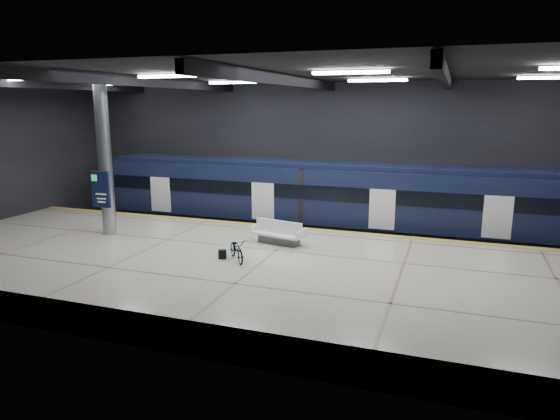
% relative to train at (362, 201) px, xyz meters
% --- Properties ---
extents(ground, '(30.00, 30.00, 0.00)m').
position_rel_train_xyz_m(ground, '(-2.24, -5.50, -2.06)').
color(ground, black).
rests_on(ground, ground).
extents(room_shell, '(30.10, 16.10, 8.05)m').
position_rel_train_xyz_m(room_shell, '(-2.25, -5.49, 3.66)').
color(room_shell, black).
rests_on(room_shell, ground).
extents(platform, '(30.00, 11.00, 1.10)m').
position_rel_train_xyz_m(platform, '(-2.24, -8.00, -1.51)').
color(platform, beige).
rests_on(platform, ground).
extents(safety_strip, '(30.00, 0.40, 0.01)m').
position_rel_train_xyz_m(safety_strip, '(-2.24, -2.75, -0.95)').
color(safety_strip, gold).
rests_on(safety_strip, platform).
extents(rails, '(30.00, 1.52, 0.16)m').
position_rel_train_xyz_m(rails, '(-2.24, 0.00, -1.98)').
color(rails, gray).
rests_on(rails, ground).
extents(train, '(29.40, 2.84, 3.79)m').
position_rel_train_xyz_m(train, '(0.00, 0.00, 0.00)').
color(train, black).
rests_on(train, ground).
extents(bench, '(2.41, 1.40, 1.00)m').
position_rel_train_xyz_m(bench, '(-2.48, -5.53, -0.61)').
color(bench, '#595B60').
rests_on(bench, platform).
extents(bicycle, '(1.50, 1.65, 0.87)m').
position_rel_train_xyz_m(bicycle, '(-3.20, -8.22, -0.52)').
color(bicycle, '#99999E').
rests_on(bicycle, platform).
extents(pannier_bag, '(0.34, 0.27, 0.35)m').
position_rel_train_xyz_m(pannier_bag, '(-3.80, -8.22, -0.78)').
color(pannier_bag, black).
rests_on(pannier_bag, platform).
extents(info_column, '(0.90, 0.78, 6.90)m').
position_rel_train_xyz_m(info_column, '(-10.24, -6.52, 2.40)').
color(info_column, '#9EA0A5').
rests_on(info_column, platform).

